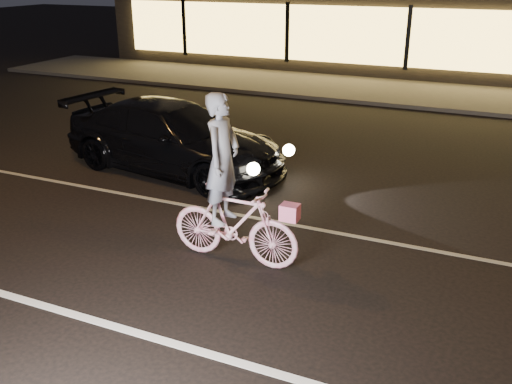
% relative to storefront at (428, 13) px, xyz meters
% --- Properties ---
extents(ground, '(90.00, 90.00, 0.00)m').
position_rel_storefront_xyz_m(ground, '(0.00, -18.97, -2.15)').
color(ground, black).
rests_on(ground, ground).
extents(lane_stripe_near, '(60.00, 0.12, 0.01)m').
position_rel_storefront_xyz_m(lane_stripe_near, '(0.00, -20.47, -2.14)').
color(lane_stripe_near, silver).
rests_on(lane_stripe_near, ground).
extents(lane_stripe_far, '(60.00, 0.10, 0.01)m').
position_rel_storefront_xyz_m(lane_stripe_far, '(0.00, -16.97, -2.14)').
color(lane_stripe_far, gray).
rests_on(lane_stripe_far, ground).
extents(sidewalk, '(30.00, 4.00, 0.12)m').
position_rel_storefront_xyz_m(sidewalk, '(0.00, -5.97, -2.09)').
color(sidewalk, '#383533').
rests_on(sidewalk, ground).
extents(storefront, '(25.40, 8.42, 4.20)m').
position_rel_storefront_xyz_m(storefront, '(0.00, 0.00, 0.00)').
color(storefront, black).
rests_on(storefront, ground).
extents(cyclist, '(1.92, 0.66, 2.42)m').
position_rel_storefront_xyz_m(cyclist, '(0.18, -18.43, -1.29)').
color(cyclist, '#DE4879').
rests_on(cyclist, ground).
extents(sedan, '(5.05, 2.60, 1.40)m').
position_rel_storefront_xyz_m(sedan, '(-2.60, -15.42, -1.45)').
color(sedan, black).
rests_on(sedan, ground).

